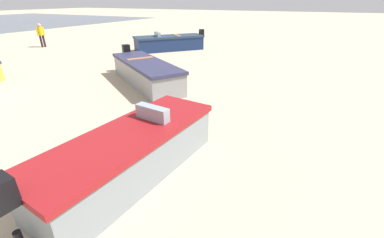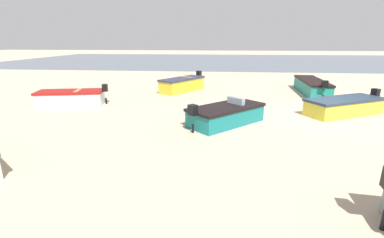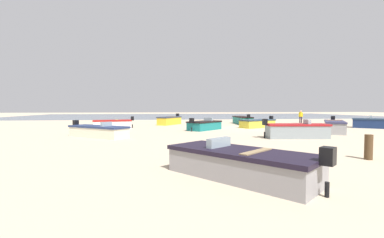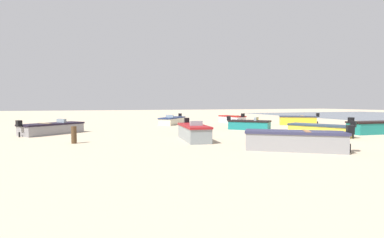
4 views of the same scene
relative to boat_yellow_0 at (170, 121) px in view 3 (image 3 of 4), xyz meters
name	(u,v)px [view 3 (image 3 of 4)]	position (x,y,z in m)	size (l,w,h in m)	color
ground_plane	(247,128)	(-7.31, 5.86, -0.48)	(160.00, 160.00, 0.00)	tan
tidal_water	(197,116)	(-7.31, -30.14, -0.45)	(80.00, 36.00, 0.06)	slate
boat_yellow_0	(170,121)	(0.00, 0.00, 0.00)	(3.03, 3.73, 1.26)	gold
boat_teal_1	(242,120)	(-8.75, -0.11, -0.02)	(1.66, 5.39, 1.24)	#1A776F
boat_navy_2	(381,123)	(-19.86, 7.67, 0.00)	(4.50, 4.16, 1.26)	navy
boat_teal_3	(205,125)	(-2.87, 7.43, -0.07)	(3.50, 3.50, 1.12)	#177071
boat_yellow_4	(258,123)	(-8.57, 5.34, -0.07)	(4.11, 3.04, 1.13)	gold
boat_grey_5	(297,131)	(-7.79, 14.16, 0.00)	(4.25, 1.71, 1.26)	gray
boat_grey_6	(334,126)	(-12.82, 10.85, -0.01)	(3.61, 4.56, 1.25)	gray
boat_grey_7	(240,163)	(-1.30, 22.85, -0.07)	(4.02, 4.36, 1.12)	gray
boat_white_8	(113,124)	(5.56, 4.75, -0.07)	(3.85, 2.10, 1.13)	white
boat_cream_9	(98,131)	(5.12, 12.10, -0.08)	(4.42, 3.80, 1.09)	beige
mooring_post_near_water	(369,147)	(-6.96, 20.94, 0.00)	(0.29, 0.29, 0.96)	#4B3521
beach_walker_foreground	(301,116)	(-16.79, -1.12, 0.47)	(0.54, 0.39, 1.62)	black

